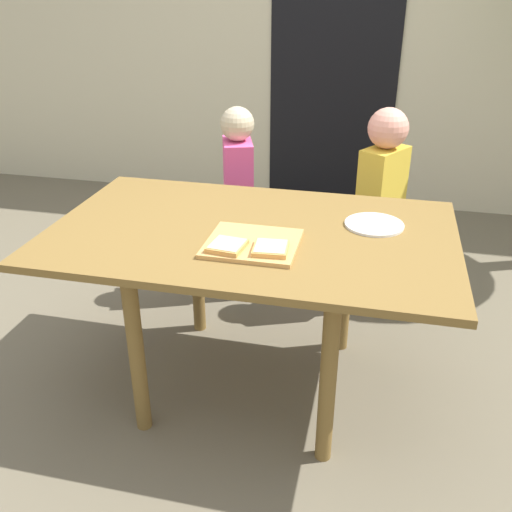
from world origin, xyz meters
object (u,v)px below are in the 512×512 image
plate_white_right (374,225)px  pizza_slice_near_left (227,246)px  dining_table (251,250)px  child_right (381,197)px  cutting_board (252,244)px  child_left (238,192)px  pizza_slice_near_right (271,248)px

plate_white_right → pizza_slice_near_left: bearing=-144.3°
dining_table → plate_white_right: size_ratio=6.75×
plate_white_right → child_right: (0.02, 0.64, -0.12)m
cutting_board → child_right: child_right is taller
child_left → pizza_slice_near_right: bearing=-69.0°
cutting_board → child_left: 0.95m
pizza_slice_near_left → child_right: (0.50, 0.99, -0.14)m
pizza_slice_near_right → pizza_slice_near_left: bearing=-174.5°
cutting_board → child_right: bearing=64.8°
pizza_slice_near_right → dining_table: bearing=120.6°
pizza_slice_near_right → child_right: size_ratio=0.13×
dining_table → pizza_slice_near_left: pizza_slice_near_left is taller
child_right → child_left: bearing=-178.5°
pizza_slice_near_left → child_left: size_ratio=0.13×
plate_white_right → dining_table: bearing=-162.3°
pizza_slice_near_left → child_right: 1.12m
dining_table → cutting_board: size_ratio=4.71×
dining_table → cutting_board: bearing=-75.0°
pizza_slice_near_right → plate_white_right: (0.34, 0.34, -0.02)m
child_left → child_right: child_right is taller
cutting_board → plate_white_right: cutting_board is taller
plate_white_right → child_left: size_ratio=0.22×
plate_white_right → child_left: child_left is taller
child_right → dining_table: bearing=-120.9°
pizza_slice_near_right → child_left: bearing=111.0°
dining_table → child_left: (-0.25, 0.76, -0.06)m
pizza_slice_near_right → child_left: child_left is taller
pizza_slice_near_left → child_right: size_ratio=0.13×
dining_table → pizza_slice_near_left: (-0.04, -0.21, 0.11)m
pizza_slice_near_right → child_left: 1.03m
pizza_slice_near_right → child_right: child_right is taller
dining_table → cutting_board: 0.17m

